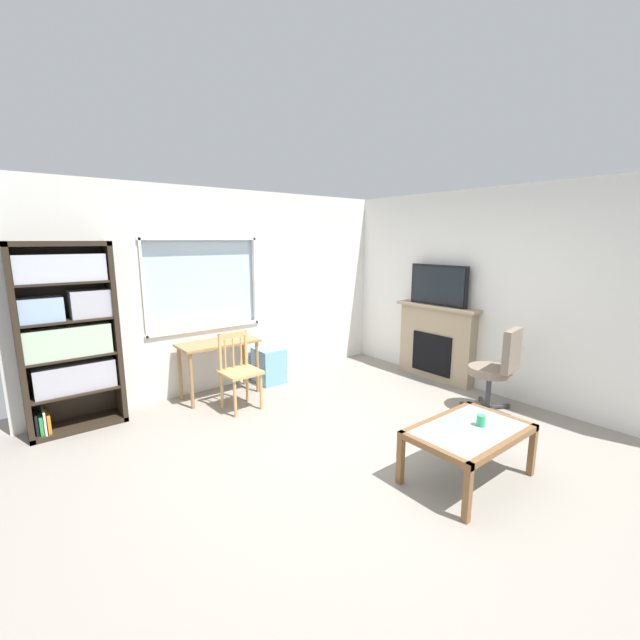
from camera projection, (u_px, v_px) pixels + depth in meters
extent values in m
cube|color=gray|center=(345.00, 451.00, 3.92)|extent=(5.96, 5.78, 0.02)
cube|color=silver|center=(230.00, 355.00, 5.68)|extent=(4.96, 0.12, 0.82)
cube|color=silver|center=(223.00, 213.00, 5.32)|extent=(4.96, 0.12, 0.61)
cube|color=silver|center=(73.00, 293.00, 4.40)|extent=(1.40, 0.12, 1.17)
cube|color=silver|center=(312.00, 276.00, 6.36)|extent=(2.09, 0.12, 1.17)
cube|color=silver|center=(201.00, 284.00, 5.28)|extent=(1.47, 0.02, 1.17)
cube|color=white|center=(206.00, 328.00, 5.34)|extent=(1.53, 0.06, 0.03)
cube|color=white|center=(201.00, 239.00, 5.12)|extent=(1.53, 0.06, 0.03)
cube|color=white|center=(143.00, 289.00, 4.78)|extent=(0.03, 0.06, 1.17)
cube|color=white|center=(255.00, 281.00, 5.68)|extent=(0.03, 0.06, 1.17)
cube|color=silver|center=(496.00, 293.00, 5.22)|extent=(0.12, 4.98, 2.60)
cube|color=#2D2319|center=(18.00, 344.00, 3.97)|extent=(0.05, 0.38, 1.95)
cube|color=#2D2319|center=(114.00, 332.00, 4.48)|extent=(0.05, 0.38, 1.95)
cube|color=#2D2319|center=(58.00, 244.00, 4.04)|extent=(0.90, 0.38, 0.05)
cube|color=#2D2319|center=(80.00, 424.00, 4.41)|extent=(0.90, 0.38, 0.05)
cube|color=#2D2319|center=(66.00, 335.00, 4.36)|extent=(0.90, 0.02, 1.95)
cube|color=#2D2319|center=(75.00, 391.00, 4.33)|extent=(0.85, 0.36, 0.02)
cube|color=#2D2319|center=(71.00, 356.00, 4.26)|extent=(0.85, 0.36, 0.02)
cube|color=#2D2319|center=(67.00, 320.00, 4.19)|extent=(0.85, 0.36, 0.02)
cube|color=#2D2319|center=(62.00, 282.00, 4.11)|extent=(0.85, 0.36, 0.02)
cube|color=#B2B2BC|center=(75.00, 376.00, 4.30)|extent=(0.74, 0.28, 0.29)
cube|color=#B7D6B2|center=(68.00, 341.00, 4.21)|extent=(0.77, 0.31, 0.31)
cube|color=#9EBCDB|center=(41.00, 309.00, 4.03)|extent=(0.37, 0.28, 0.24)
cube|color=#B2B2BC|center=(90.00, 303.00, 4.29)|extent=(0.39, 0.30, 0.28)
cube|color=silver|center=(60.00, 268.00, 4.08)|extent=(0.78, 0.30, 0.27)
cube|color=black|center=(36.00, 423.00, 4.14)|extent=(0.02, 0.21, 0.21)
cube|color=green|center=(41.00, 423.00, 4.16)|extent=(0.03, 0.26, 0.18)
cube|color=white|center=(44.00, 420.00, 4.18)|extent=(0.02, 0.30, 0.24)
cube|color=orange|center=(48.00, 422.00, 4.20)|extent=(0.03, 0.26, 0.19)
cube|color=#A37547|center=(218.00, 343.00, 5.16)|extent=(0.98, 0.46, 0.03)
cylinder|color=#A37547|center=(191.00, 381.00, 4.82)|extent=(0.04, 0.04, 0.68)
cylinder|color=#A37547|center=(257.00, 367.00, 5.36)|extent=(0.04, 0.04, 0.68)
cylinder|color=#A37547|center=(180.00, 373.00, 5.10)|extent=(0.04, 0.04, 0.68)
cylinder|color=#A37547|center=(244.00, 360.00, 5.64)|extent=(0.04, 0.04, 0.68)
cube|color=tan|center=(241.00, 372.00, 4.79)|extent=(0.43, 0.41, 0.04)
cylinder|color=tan|center=(235.00, 399.00, 4.61)|extent=(0.04, 0.04, 0.43)
cylinder|color=tan|center=(261.00, 392.00, 4.83)|extent=(0.04, 0.04, 0.43)
cylinder|color=tan|center=(222.00, 391.00, 4.85)|extent=(0.04, 0.04, 0.43)
cylinder|color=tan|center=(247.00, 384.00, 5.07)|extent=(0.04, 0.04, 0.43)
cylinder|color=tan|center=(220.00, 353.00, 4.76)|extent=(0.04, 0.04, 0.45)
cylinder|color=tan|center=(246.00, 348.00, 4.98)|extent=(0.04, 0.04, 0.45)
cube|color=tan|center=(232.00, 335.00, 4.83)|extent=(0.36, 0.05, 0.06)
cylinder|color=tan|center=(225.00, 355.00, 4.81)|extent=(0.02, 0.02, 0.35)
cylinder|color=tan|center=(233.00, 353.00, 4.88)|extent=(0.02, 0.02, 0.35)
cylinder|color=tan|center=(241.00, 352.00, 4.94)|extent=(0.02, 0.02, 0.35)
cube|color=#72ADDB|center=(269.00, 365.00, 5.75)|extent=(0.35, 0.40, 0.49)
cube|color=tan|center=(436.00, 344.00, 5.86)|extent=(0.18, 1.16, 1.03)
cube|color=black|center=(431.00, 354.00, 5.82)|extent=(0.03, 0.64, 0.56)
cube|color=tan|center=(437.00, 307.00, 5.74)|extent=(0.26, 1.26, 0.04)
cube|color=black|center=(438.00, 285.00, 5.68)|extent=(0.05, 0.89, 0.56)
cube|color=black|center=(437.00, 285.00, 5.67)|extent=(0.01, 0.84, 0.51)
cylinder|color=#7A6B5B|center=(490.00, 371.00, 4.75)|extent=(0.48, 0.48, 0.09)
cube|color=#7A6B5B|center=(512.00, 351.00, 4.55)|extent=(0.41, 0.14, 0.48)
cylinder|color=#38383D|center=(488.00, 391.00, 4.80)|extent=(0.06, 0.06, 0.42)
cube|color=#38383D|center=(482.00, 411.00, 4.74)|extent=(0.28, 0.08, 0.03)
cylinder|color=#38383D|center=(477.00, 415.00, 4.64)|extent=(0.05, 0.05, 0.05)
cube|color=#38383D|center=(497.00, 412.00, 4.72)|extent=(0.08, 0.28, 0.03)
cylinder|color=#38383D|center=(508.00, 417.00, 4.60)|extent=(0.05, 0.05, 0.05)
cube|color=#38383D|center=(498.00, 407.00, 4.87)|extent=(0.27, 0.16, 0.03)
cylinder|color=#38383D|center=(508.00, 406.00, 4.90)|extent=(0.05, 0.05, 0.05)
cube|color=#38383D|center=(484.00, 403.00, 4.98)|extent=(0.22, 0.22, 0.03)
cylinder|color=#38383D|center=(480.00, 399.00, 5.11)|extent=(0.05, 0.05, 0.05)
cube|color=#38383D|center=(474.00, 406.00, 4.90)|extent=(0.16, 0.27, 0.03)
cylinder|color=#38383D|center=(462.00, 404.00, 4.95)|extent=(0.05, 0.05, 0.05)
cube|color=#8C9E99|center=(469.00, 429.00, 3.37)|extent=(0.91, 0.56, 0.02)
cube|color=brown|center=(505.00, 445.00, 3.14)|extent=(1.01, 0.05, 0.05)
cube|color=brown|center=(438.00, 419.00, 3.61)|extent=(1.01, 0.05, 0.05)
cube|color=brown|center=(433.00, 449.00, 3.08)|extent=(0.05, 0.66, 0.05)
cube|color=brown|center=(500.00, 416.00, 3.67)|extent=(0.05, 0.66, 0.05)
cube|color=brown|center=(467.00, 496.00, 2.89)|extent=(0.05, 0.05, 0.40)
cube|color=brown|center=(532.00, 453.00, 3.48)|extent=(0.05, 0.05, 0.40)
cube|color=brown|center=(400.00, 460.00, 3.36)|extent=(0.05, 0.05, 0.40)
cube|color=brown|center=(467.00, 427.00, 3.94)|extent=(0.05, 0.05, 0.40)
cylinder|color=#33B770|center=(481.00, 420.00, 3.41)|extent=(0.07, 0.07, 0.09)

